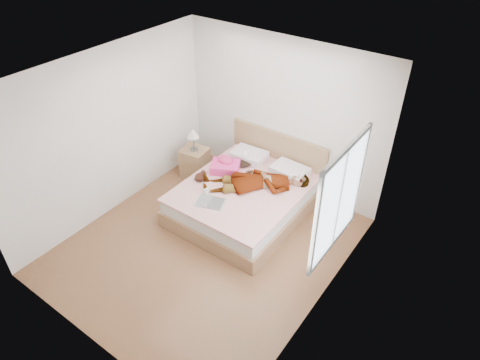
{
  "coord_description": "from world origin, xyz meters",
  "views": [
    {
      "loc": [
        3.07,
        -3.41,
        4.49
      ],
      "look_at": [
        0.0,
        0.85,
        0.7
      ],
      "focal_mm": 32.0,
      "sensor_mm": 36.0,
      "label": 1
    }
  ],
  "objects_px": {
    "phone": "(246,154)",
    "magazine": "(210,202)",
    "plush_toy": "(201,176)",
    "woman": "(257,179)",
    "nightstand": "(195,160)",
    "towel": "(225,165)",
    "bed": "(247,196)",
    "coffee_mug": "(206,190)"
  },
  "relations": [
    {
      "from": "magazine",
      "to": "plush_toy",
      "type": "relative_size",
      "value": 2.08
    },
    {
      "from": "magazine",
      "to": "coffee_mug",
      "type": "xyz_separation_m",
      "value": [
        -0.19,
        0.15,
        0.04
      ]
    },
    {
      "from": "phone",
      "to": "towel",
      "type": "relative_size",
      "value": 0.18
    },
    {
      "from": "magazine",
      "to": "plush_toy",
      "type": "distance_m",
      "value": 0.61
    },
    {
      "from": "bed",
      "to": "plush_toy",
      "type": "relative_size",
      "value": 8.49
    },
    {
      "from": "phone",
      "to": "coffee_mug",
      "type": "xyz_separation_m",
      "value": [
        -0.01,
        -1.02,
        -0.14
      ]
    },
    {
      "from": "nightstand",
      "to": "plush_toy",
      "type": "bearing_deg",
      "value": -42.47
    },
    {
      "from": "phone",
      "to": "towel",
      "type": "bearing_deg",
      "value": -152.17
    },
    {
      "from": "woman",
      "to": "plush_toy",
      "type": "bearing_deg",
      "value": -102.63
    },
    {
      "from": "bed",
      "to": "magazine",
      "type": "distance_m",
      "value": 0.76
    },
    {
      "from": "bed",
      "to": "towel",
      "type": "xyz_separation_m",
      "value": [
        -0.51,
        0.12,
        0.33
      ]
    },
    {
      "from": "phone",
      "to": "magazine",
      "type": "xyz_separation_m",
      "value": [
        0.18,
        -1.18,
        -0.18
      ]
    },
    {
      "from": "woman",
      "to": "towel",
      "type": "relative_size",
      "value": 2.98
    },
    {
      "from": "nightstand",
      "to": "woman",
      "type": "bearing_deg",
      "value": -7.37
    },
    {
      "from": "towel",
      "to": "magazine",
      "type": "relative_size",
      "value": 1.11
    },
    {
      "from": "magazine",
      "to": "coffee_mug",
      "type": "relative_size",
      "value": 3.99
    },
    {
      "from": "bed",
      "to": "magazine",
      "type": "xyz_separation_m",
      "value": [
        -0.18,
        -0.7,
        0.24
      ]
    },
    {
      "from": "woman",
      "to": "nightstand",
      "type": "xyz_separation_m",
      "value": [
        -1.45,
        0.19,
        -0.31
      ]
    },
    {
      "from": "phone",
      "to": "towel",
      "type": "xyz_separation_m",
      "value": [
        -0.15,
        -0.36,
        -0.09
      ]
    },
    {
      "from": "phone",
      "to": "plush_toy",
      "type": "xyz_separation_m",
      "value": [
        -0.3,
        -0.81,
        -0.12
      ]
    },
    {
      "from": "magazine",
      "to": "plush_toy",
      "type": "height_order",
      "value": "plush_toy"
    },
    {
      "from": "phone",
      "to": "magazine",
      "type": "relative_size",
      "value": 0.2
    },
    {
      "from": "coffee_mug",
      "to": "nightstand",
      "type": "height_order",
      "value": "nightstand"
    },
    {
      "from": "coffee_mug",
      "to": "plush_toy",
      "type": "relative_size",
      "value": 0.52
    },
    {
      "from": "coffee_mug",
      "to": "bed",
      "type": "bearing_deg",
      "value": 55.88
    },
    {
      "from": "towel",
      "to": "plush_toy",
      "type": "height_order",
      "value": "towel"
    },
    {
      "from": "woman",
      "to": "towel",
      "type": "distance_m",
      "value": 0.65
    },
    {
      "from": "bed",
      "to": "coffee_mug",
      "type": "distance_m",
      "value": 0.72
    },
    {
      "from": "coffee_mug",
      "to": "nightstand",
      "type": "xyz_separation_m",
      "value": [
        -0.94,
        0.81,
        -0.25
      ]
    },
    {
      "from": "phone",
      "to": "nightstand",
      "type": "height_order",
      "value": "nightstand"
    },
    {
      "from": "plush_toy",
      "to": "woman",
      "type": "bearing_deg",
      "value": 26.87
    },
    {
      "from": "phone",
      "to": "coffee_mug",
      "type": "height_order",
      "value": "phone"
    },
    {
      "from": "woman",
      "to": "magazine",
      "type": "distance_m",
      "value": 0.84
    },
    {
      "from": "bed",
      "to": "plush_toy",
      "type": "xyz_separation_m",
      "value": [
        -0.67,
        -0.33,
        0.3
      ]
    },
    {
      "from": "towel",
      "to": "nightstand",
      "type": "relative_size",
      "value": 0.59
    },
    {
      "from": "plush_toy",
      "to": "nightstand",
      "type": "relative_size",
      "value": 0.26
    },
    {
      "from": "bed",
      "to": "nightstand",
      "type": "height_order",
      "value": "bed"
    },
    {
      "from": "towel",
      "to": "plush_toy",
      "type": "relative_size",
      "value": 2.31
    },
    {
      "from": "bed",
      "to": "plush_toy",
      "type": "height_order",
      "value": "bed"
    },
    {
      "from": "nightstand",
      "to": "bed",
      "type": "bearing_deg",
      "value": -11.28
    },
    {
      "from": "coffee_mug",
      "to": "magazine",
      "type": "bearing_deg",
      "value": -37.99
    },
    {
      "from": "woman",
      "to": "phone",
      "type": "relative_size",
      "value": 16.82
    }
  ]
}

